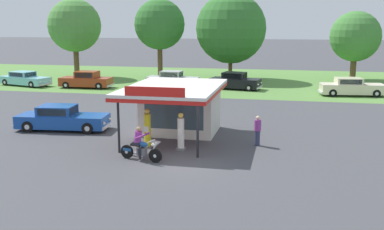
# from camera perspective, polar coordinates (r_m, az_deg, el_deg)

# --- Properties ---
(ground_plane) EXTENTS (300.00, 300.00, 0.00)m
(ground_plane) POSITION_cam_1_polar(r_m,az_deg,el_deg) (20.38, -1.28, -6.22)
(ground_plane) COLOR #424247
(grass_verge_strip) EXTENTS (120.00, 24.00, 0.01)m
(grass_verge_strip) POSITION_cam_1_polar(r_m,az_deg,el_deg) (49.47, 6.74, 4.33)
(grass_verge_strip) COLOR #56843D
(grass_verge_strip) RESTS_ON ground
(service_station_kiosk) EXTENTS (4.79, 7.16, 3.34)m
(service_station_kiosk) POSITION_cam_1_polar(r_m,az_deg,el_deg) (25.55, -1.62, 1.36)
(service_station_kiosk) COLOR silver
(service_station_kiosk) RESTS_ON ground
(gas_pump_nearside) EXTENTS (0.44, 0.44, 2.00)m
(gas_pump_nearside) POSITION_cam_1_polar(r_m,az_deg,el_deg) (22.88, -5.62, -1.89)
(gas_pump_nearside) COLOR slate
(gas_pump_nearside) RESTS_ON ground
(gas_pump_offside) EXTENTS (0.44, 0.44, 1.87)m
(gas_pump_offside) POSITION_cam_1_polar(r_m,az_deg,el_deg) (22.45, -1.41, -2.27)
(gas_pump_offside) COLOR slate
(gas_pump_offside) RESTS_ON ground
(motorcycle_with_rider) EXTENTS (2.13, 0.81, 1.58)m
(motorcycle_with_rider) POSITION_cam_1_polar(r_m,az_deg,el_deg) (20.90, -6.55, -3.97)
(motorcycle_with_rider) COLOR black
(motorcycle_with_rider) RESTS_ON ground
(featured_classic_sedan) EXTENTS (5.57, 2.35, 1.45)m
(featured_classic_sedan) POSITION_cam_1_polar(r_m,az_deg,el_deg) (27.69, -16.05, -0.46)
(featured_classic_sedan) COLOR #19479E
(featured_classic_sedan) RESTS_ON ground
(parked_car_back_row_far_right) EXTENTS (5.13, 2.08, 1.60)m
(parked_car_back_row_far_right) POSITION_cam_1_polar(r_m,az_deg,el_deg) (44.87, -13.18, 4.28)
(parked_car_back_row_far_right) COLOR #993819
(parked_car_back_row_far_right) RESTS_ON ground
(parked_car_back_row_left) EXTENTS (5.30, 2.10, 1.56)m
(parked_car_back_row_left) POSITION_cam_1_polar(r_m,az_deg,el_deg) (44.26, -2.47, 4.45)
(parked_car_back_row_left) COLOR #B7B7BC
(parked_car_back_row_left) RESTS_ON ground
(parked_car_back_row_centre_left) EXTENTS (5.65, 2.48, 1.53)m
(parked_car_back_row_centre_left) POSITION_cam_1_polar(r_m,az_deg,el_deg) (41.37, 19.46, 3.29)
(parked_car_back_row_centre_left) COLOR beige
(parked_car_back_row_centre_left) RESTS_ON ground
(parked_car_back_row_centre) EXTENTS (5.05, 2.68, 1.59)m
(parked_car_back_row_centre) POSITION_cam_1_polar(r_m,az_deg,el_deg) (42.96, 5.44, 4.23)
(parked_car_back_row_centre) COLOR black
(parked_car_back_row_centre) RESTS_ON ground
(parked_car_back_row_right) EXTENTS (5.77, 3.24, 1.41)m
(parked_car_back_row_right) POSITION_cam_1_polar(r_m,az_deg,el_deg) (48.17, -20.32, 4.26)
(parked_car_back_row_right) COLOR #7AC6D1
(parked_car_back_row_right) RESTS_ON ground
(bystander_admiring_sedan) EXTENTS (0.34, 0.34, 1.56)m
(bystander_admiring_sedan) POSITION_cam_1_polar(r_m,az_deg,el_deg) (23.42, 8.26, -1.89)
(bystander_admiring_sedan) COLOR #2D3351
(bystander_admiring_sedan) RESTS_ON ground
(tree_oak_distant_spare) EXTENTS (5.50, 5.50, 8.73)m
(tree_oak_distant_spare) POSITION_cam_1_polar(r_m,az_deg,el_deg) (50.46, -4.11, 11.29)
(tree_oak_distant_spare) COLOR brown
(tree_oak_distant_spare) RESTS_ON ground
(tree_oak_centre) EXTENTS (7.57, 7.57, 9.33)m
(tree_oak_centre) POSITION_cam_1_polar(r_m,az_deg,el_deg) (49.98, 5.10, 10.64)
(tree_oak_centre) COLOR brown
(tree_oak_centre) RESTS_ON ground
(tree_oak_left) EXTENTS (5.94, 5.94, 8.81)m
(tree_oak_left) POSITION_cam_1_polar(r_m,az_deg,el_deg) (53.47, -14.70, 10.70)
(tree_oak_left) COLOR brown
(tree_oak_left) RESTS_ON ground
(tree_oak_far_left) EXTENTS (5.39, 5.39, 7.40)m
(tree_oak_far_left) POSITION_cam_1_polar(r_m,az_deg,el_deg) (52.40, 19.91, 9.15)
(tree_oak_far_left) COLOR brown
(tree_oak_far_left) RESTS_ON ground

